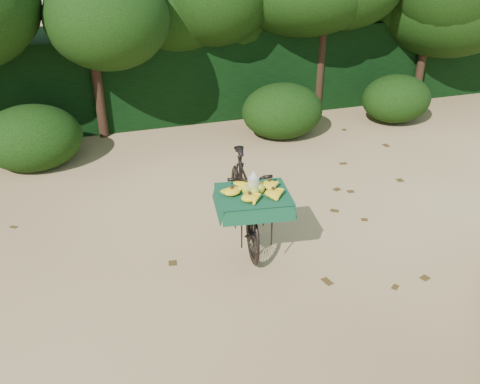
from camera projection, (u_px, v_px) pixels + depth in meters
name	position (u px, v px, depth m)	size (l,w,h in m)	color
ground	(299.00, 282.00, 5.91)	(80.00, 80.00, 0.00)	tan
vendor_bicycle	(244.00, 198.00, 6.47)	(0.93, 1.96, 1.15)	black
hedge_backdrop	(182.00, 70.00, 10.77)	(26.00, 1.80, 1.80)	black
tree_row	(154.00, 25.00, 9.41)	(14.50, 2.00, 4.00)	black
bush_clumps	(232.00, 119.00, 9.44)	(8.80, 1.70, 0.90)	black
leaf_litter	(278.00, 251.00, 6.45)	(7.00, 7.30, 0.01)	#442F12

